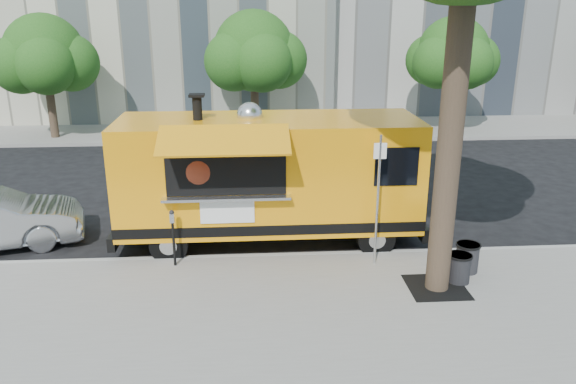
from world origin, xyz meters
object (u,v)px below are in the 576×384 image
(far_tree_a, at_px, (45,54))
(trash_bin_right, at_px, (467,257))
(sign_post, at_px, (378,193))
(food_truck, at_px, (268,176))
(parking_meter, at_px, (173,231))
(far_tree_b, at_px, (254,51))
(trash_bin_left, at_px, (459,267))
(far_tree_c, at_px, (453,53))

(far_tree_a, xyz_separation_m, trash_bin_right, (13.50, -14.39, -3.28))
(sign_post, height_order, food_truck, food_truck)
(parking_meter, xyz_separation_m, trash_bin_right, (6.50, -0.74, -0.49))
(far_tree_b, xyz_separation_m, trash_bin_right, (4.50, -14.79, -3.34))
(far_tree_a, bearing_deg, trash_bin_left, -48.51)
(far_tree_b, bearing_deg, far_tree_a, -177.46)
(sign_post, bearing_deg, trash_bin_right, -15.36)
(food_truck, bearing_deg, trash_bin_left, -34.79)
(far_tree_a, relative_size, sign_post, 1.79)
(far_tree_a, relative_size, far_tree_c, 1.03)
(far_tree_c, relative_size, food_truck, 0.68)
(food_truck, bearing_deg, far_tree_b, 90.57)
(food_truck, bearing_deg, parking_meter, -145.35)
(food_truck, bearing_deg, far_tree_a, 126.86)
(parking_meter, bearing_deg, far_tree_b, 81.90)
(parking_meter, height_order, trash_bin_right, parking_meter)
(trash_bin_right, bearing_deg, sign_post, 164.64)
(far_tree_a, relative_size, trash_bin_left, 8.56)
(far_tree_b, distance_m, parking_meter, 14.48)
(far_tree_a, bearing_deg, sign_post, -50.17)
(far_tree_a, bearing_deg, far_tree_b, 2.54)
(trash_bin_left, height_order, trash_bin_right, trash_bin_right)
(far_tree_c, relative_size, trash_bin_right, 8.04)
(sign_post, bearing_deg, trash_bin_left, -32.44)
(parking_meter, distance_m, food_truck, 2.77)
(trash_bin_left, bearing_deg, trash_bin_right, 53.07)
(far_tree_c, height_order, food_truck, far_tree_c)
(far_tree_b, distance_m, sign_post, 14.61)
(trash_bin_right, bearing_deg, trash_bin_left, -126.93)
(far_tree_b, relative_size, trash_bin_left, 8.80)
(food_truck, distance_m, trash_bin_right, 5.04)
(trash_bin_right, bearing_deg, parking_meter, 173.54)
(sign_post, distance_m, trash_bin_right, 2.43)
(far_tree_a, xyz_separation_m, food_truck, (9.18, -12.13, -2.00))
(far_tree_c, height_order, parking_meter, far_tree_c)
(far_tree_a, relative_size, food_truck, 0.70)
(food_truck, bearing_deg, far_tree_c, 53.95)
(far_tree_b, xyz_separation_m, trash_bin_left, (4.14, -15.26, -3.35))
(sign_post, height_order, parking_meter, sign_post)
(far_tree_c, height_order, trash_bin_right, far_tree_c)
(sign_post, distance_m, food_truck, 2.93)
(far_tree_a, relative_size, parking_meter, 4.01)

